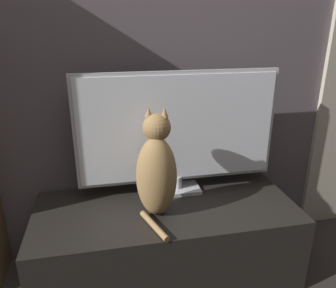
% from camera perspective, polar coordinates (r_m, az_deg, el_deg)
% --- Properties ---
extents(wall_back, '(4.80, 0.05, 2.60)m').
position_cam_1_polar(wall_back, '(1.77, -2.54, 20.88)').
color(wall_back, '#564C51').
rests_on(wall_back, ground_plane).
extents(tv_stand, '(1.32, 0.56, 0.41)m').
position_cam_1_polar(tv_stand, '(1.81, -0.27, -16.36)').
color(tv_stand, black).
rests_on(tv_stand, ground_plane).
extents(tv, '(1.06, 0.14, 0.66)m').
position_cam_1_polar(tv, '(1.70, 1.79, 2.36)').
color(tv, '#B7B7BC').
rests_on(tv, tv_stand).
extents(cat, '(0.23, 0.35, 0.53)m').
position_cam_1_polar(cat, '(1.54, -1.99, -4.65)').
color(cat, '#997547').
rests_on(cat, tv_stand).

